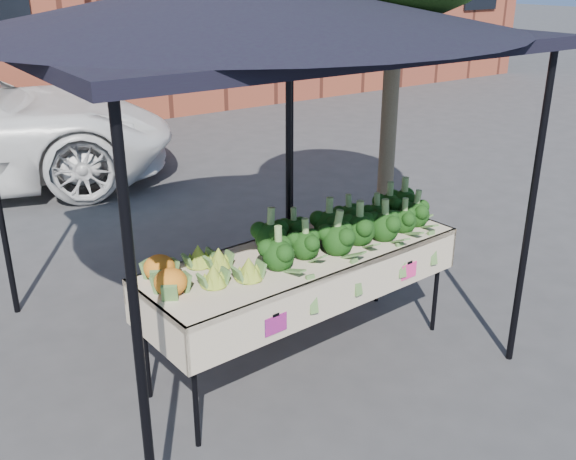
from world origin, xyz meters
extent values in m
plane|color=#323234|center=(0.00, 0.00, 0.00)|extent=(90.00, 90.00, 0.00)
cube|color=beige|center=(-0.24, 0.11, 0.45)|extent=(2.45, 0.96, 0.90)
cube|color=#F22D8C|center=(-0.81, -0.29, 0.70)|extent=(0.17, 0.01, 0.12)
cube|color=#F42E84|center=(0.43, -0.29, 0.70)|extent=(0.17, 0.01, 0.12)
ellipsoid|color=black|center=(0.15, 0.14, 1.04)|extent=(1.61, 0.58, 0.28)
ellipsoid|color=#90A331|center=(-0.90, 0.15, 1.01)|extent=(0.44, 0.58, 0.21)
ellipsoid|color=orange|center=(-1.27, 0.18, 1.00)|extent=(0.24, 0.44, 0.19)
camera|label=1|loc=(-2.74, -3.28, 2.77)|focal=40.58mm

